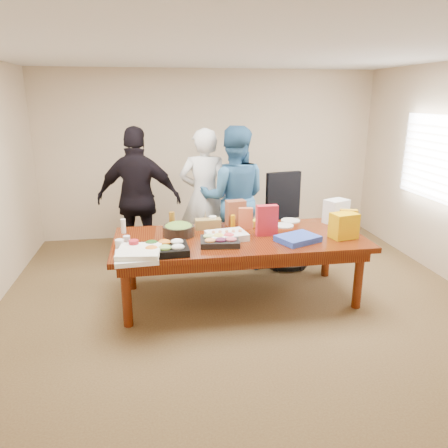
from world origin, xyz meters
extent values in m
cube|color=#47301E|center=(0.00, 0.00, -0.01)|extent=(5.50, 5.00, 0.02)
cube|color=white|center=(0.00, 0.00, 2.71)|extent=(5.50, 5.00, 0.02)
cube|color=beige|center=(0.00, 2.50, 1.35)|extent=(5.50, 0.04, 2.70)
cube|color=beige|center=(0.00, -2.50, 1.35)|extent=(5.50, 0.04, 2.70)
cube|color=white|center=(2.72, 0.60, 1.50)|extent=(0.03, 1.40, 1.10)
cube|color=beige|center=(2.68, 0.60, 1.50)|extent=(0.04, 1.36, 1.00)
cube|color=#4C1C0F|center=(0.00, 0.00, 0.38)|extent=(2.80, 1.20, 0.75)
cube|color=black|center=(0.85, 0.90, 0.61)|extent=(0.73, 0.73, 1.22)
imported|color=white|center=(-0.25, 1.24, 0.94)|extent=(0.74, 0.53, 1.88)
imported|color=#2C5C8A|center=(0.12, 1.03, 0.96)|extent=(1.05, 0.89, 1.92)
imported|color=black|center=(-1.14, 1.15, 0.96)|extent=(1.20, 0.70, 1.92)
cube|color=black|center=(-0.85, -0.38, 0.79)|extent=(0.49, 0.39, 0.07)
cube|color=black|center=(-0.26, -0.21, 0.78)|extent=(0.44, 0.36, 0.06)
cube|color=white|center=(-0.15, -0.04, 0.79)|extent=(0.47, 0.39, 0.07)
cylinder|color=black|center=(-0.67, 0.17, 0.81)|extent=(0.46, 0.46, 0.12)
cube|color=#2944B5|center=(0.60, -0.25, 0.78)|extent=(0.52, 0.47, 0.06)
cube|color=red|center=(0.32, 0.02, 0.93)|extent=(0.24, 0.10, 0.35)
cube|color=gold|center=(1.25, -0.09, 0.89)|extent=(0.21, 0.12, 0.29)
cube|color=#C95F36|center=(0.13, 0.29, 0.88)|extent=(0.18, 0.10, 0.26)
cylinder|color=white|center=(-0.25, 0.40, 0.82)|extent=(0.11, 0.11, 0.15)
cylinder|color=orange|center=(-0.01, 0.37, 0.83)|extent=(0.06, 0.06, 0.15)
cylinder|color=brown|center=(-0.74, 0.42, 0.86)|extent=(0.07, 0.07, 0.21)
cylinder|color=white|center=(-1.30, 0.36, 0.83)|extent=(0.07, 0.07, 0.17)
cube|color=yellow|center=(0.34, 0.34, 0.79)|extent=(0.26, 0.25, 0.08)
cube|color=olive|center=(-0.31, 0.37, 0.81)|extent=(0.30, 0.13, 0.12)
cube|color=brown|center=(0.05, 0.48, 0.90)|extent=(0.25, 0.17, 0.31)
cylinder|color=#AB1C27|center=(-1.15, -0.32, 0.82)|extent=(0.12, 0.12, 0.13)
cylinder|color=white|center=(-1.30, -0.25, 0.81)|extent=(0.10, 0.10, 0.12)
cylinder|color=white|center=(-1.24, -0.07, 0.80)|extent=(0.08, 0.08, 0.10)
cube|color=white|center=(-1.12, -0.51, 0.77)|extent=(0.43, 0.43, 0.05)
cube|color=white|center=(-1.10, -0.49, 0.82)|extent=(0.45, 0.45, 0.05)
cylinder|color=silver|center=(0.62, 0.33, 0.76)|extent=(0.29, 0.29, 0.01)
cylinder|color=silver|center=(0.77, 0.52, 0.76)|extent=(0.25, 0.25, 0.02)
cylinder|color=silver|center=(0.18, 0.36, 0.78)|extent=(0.15, 0.15, 0.05)
cylinder|color=beige|center=(-0.60, 0.37, 0.78)|extent=(0.21, 0.21, 0.07)
cube|color=white|center=(1.30, 0.36, 0.90)|extent=(0.33, 0.29, 0.30)
cube|color=#F3B304|center=(1.14, -0.21, 0.89)|extent=(0.32, 0.25, 0.28)
camera|label=1|loc=(-0.90, -4.45, 2.26)|focal=33.94mm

